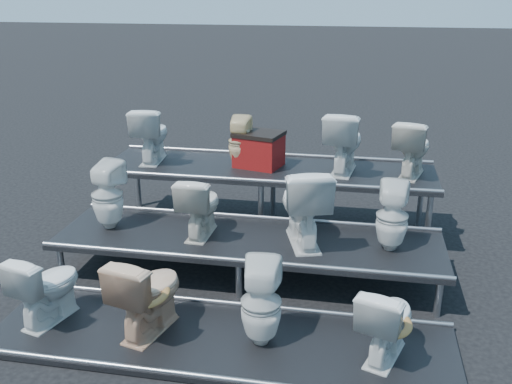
% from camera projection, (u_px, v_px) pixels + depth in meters
% --- Properties ---
extents(ground, '(80.00, 80.00, 0.00)m').
position_uv_depth(ground, '(248.00, 275.00, 6.37)').
color(ground, black).
rests_on(ground, ground).
extents(tier_front, '(4.20, 1.20, 0.06)m').
position_uv_depth(tier_front, '(220.00, 340.00, 5.16)').
color(tier_front, black).
rests_on(tier_front, ground).
extents(tier_mid, '(4.20, 1.20, 0.46)m').
position_uv_depth(tier_mid, '(248.00, 257.00, 6.29)').
color(tier_mid, black).
rests_on(tier_mid, ground).
extents(tier_back, '(4.20, 1.20, 0.86)m').
position_uv_depth(tier_back, '(267.00, 199.00, 7.43)').
color(tier_back, black).
rests_on(tier_back, ground).
extents(toilet_0, '(0.56, 0.77, 0.71)m').
position_uv_depth(toilet_0, '(47.00, 286.00, 5.32)').
color(toilet_0, silver).
rests_on(toilet_0, tier_front).
extents(toilet_1, '(0.61, 0.85, 0.78)m').
position_uv_depth(toilet_1, '(148.00, 293.00, 5.13)').
color(toilet_1, tan).
rests_on(toilet_1, tier_front).
extents(toilet_2, '(0.38, 0.38, 0.80)m').
position_uv_depth(toilet_2, '(261.00, 303.00, 4.95)').
color(toilet_2, silver).
rests_on(toilet_2, tier_front).
extents(toilet_3, '(0.59, 0.77, 0.69)m').
position_uv_depth(toilet_3, '(387.00, 321.00, 4.79)').
color(toilet_3, silver).
rests_on(toilet_3, tier_front).
extents(toilet_4, '(0.41, 0.42, 0.77)m').
position_uv_depth(toilet_4, '(107.00, 195.00, 6.36)').
color(toilet_4, silver).
rests_on(toilet_4, tier_mid).
extents(toilet_5, '(0.41, 0.69, 0.69)m').
position_uv_depth(toilet_5, '(200.00, 205.00, 6.19)').
color(toilet_5, beige).
rests_on(toilet_5, tier_mid).
extents(toilet_6, '(0.70, 0.95, 0.86)m').
position_uv_depth(toilet_6, '(303.00, 205.00, 5.96)').
color(toilet_6, silver).
rests_on(toilet_6, tier_mid).
extents(toilet_7, '(0.35, 0.36, 0.73)m').
position_uv_depth(toilet_7, '(392.00, 217.00, 5.83)').
color(toilet_7, silver).
rests_on(toilet_7, tier_mid).
extents(toilet_8, '(0.46, 0.74, 0.72)m').
position_uv_depth(toilet_8, '(151.00, 134.00, 7.42)').
color(toilet_8, silver).
rests_on(toilet_8, tier_back).
extents(toilet_9, '(0.30, 0.30, 0.64)m').
position_uv_depth(toilet_9, '(240.00, 142.00, 7.23)').
color(toilet_9, beige).
rests_on(toilet_9, tier_back).
extents(toilet_10, '(0.53, 0.80, 0.77)m').
position_uv_depth(toilet_10, '(344.00, 142.00, 6.98)').
color(toilet_10, silver).
rests_on(toilet_10, tier_back).
extents(toilet_11, '(0.56, 0.77, 0.70)m').
position_uv_depth(toilet_11, '(412.00, 148.00, 6.85)').
color(toilet_11, beige).
rests_on(toilet_11, tier_back).
extents(red_crate, '(0.65, 0.57, 0.40)m').
position_uv_depth(red_crate, '(259.00, 151.00, 7.26)').
color(red_crate, maroon).
rests_on(red_crate, tier_back).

